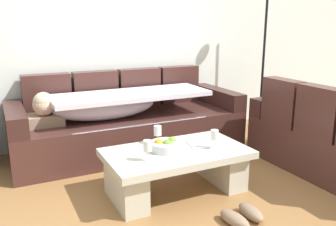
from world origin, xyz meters
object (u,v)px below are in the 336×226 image
at_px(wine_glass_near_left, 147,147).
at_px(open_magazine, 205,144).
at_px(wine_glass_near_right, 214,136).
at_px(pair_of_shoes, 243,216).
at_px(wine_glass_far_back, 158,131).
at_px(floor_lamp, 263,47).
at_px(coffee_table, 176,166).
at_px(couch_along_wall, 125,123).
at_px(fruit_bowl, 166,145).

height_order(wine_glass_near_left, open_magazine, wine_glass_near_left).
bearing_deg(wine_glass_near_right, pair_of_shoes, -98.96).
xyz_separation_m(wine_glass_far_back, floor_lamp, (1.98, 0.99, 0.62)).
height_order(coffee_table, wine_glass_near_left, wine_glass_near_left).
bearing_deg(couch_along_wall, floor_lamp, 1.06).
bearing_deg(fruit_bowl, coffee_table, -27.97).
height_order(wine_glass_near_right, pair_of_shoes, wine_glass_near_right).
relative_size(wine_glass_far_back, floor_lamp, 0.09).
bearing_deg(wine_glass_near_right, couch_along_wall, 105.22).
height_order(wine_glass_near_left, wine_glass_near_right, same).
distance_m(open_magazine, floor_lamp, 2.14).
distance_m(coffee_table, floor_lamp, 2.42).
bearing_deg(floor_lamp, couch_along_wall, -178.94).
bearing_deg(couch_along_wall, open_magazine, -73.76).
height_order(fruit_bowl, wine_glass_near_right, wine_glass_near_right).
height_order(couch_along_wall, pair_of_shoes, couch_along_wall).
relative_size(fruit_bowl, floor_lamp, 0.14).
xyz_separation_m(couch_along_wall, open_magazine, (0.34, -1.15, 0.06)).
distance_m(coffee_table, wine_glass_near_right, 0.41).
relative_size(couch_along_wall, wine_glass_near_right, 15.27).
xyz_separation_m(wine_glass_near_left, pair_of_shoes, (0.53, -0.53, -0.45)).
distance_m(fruit_bowl, wine_glass_far_back, 0.19).
bearing_deg(pair_of_shoes, open_magazine, 83.81).
relative_size(wine_glass_near_right, wine_glass_far_back, 1.00).
xyz_separation_m(wine_glass_near_left, open_magazine, (0.60, 0.13, -0.11)).
relative_size(couch_along_wall, wine_glass_near_left, 15.27).
bearing_deg(floor_lamp, wine_glass_near_right, -140.64).
relative_size(floor_lamp, pair_of_shoes, 6.10).
relative_size(wine_glass_far_back, pair_of_shoes, 0.52).
height_order(couch_along_wall, wine_glass_near_right, couch_along_wall).
bearing_deg(fruit_bowl, wine_glass_near_left, -146.79).
bearing_deg(couch_along_wall, wine_glass_near_right, -74.78).
distance_m(wine_glass_near_left, pair_of_shoes, 0.87).
height_order(couch_along_wall, wine_glass_near_left, couch_along_wall).
relative_size(coffee_table, wine_glass_far_back, 7.23).
relative_size(coffee_table, fruit_bowl, 4.29).
bearing_deg(wine_glass_near_left, couch_along_wall, 78.26).
height_order(couch_along_wall, floor_lamp, floor_lamp).
relative_size(coffee_table, wine_glass_near_left, 7.23).
relative_size(open_magazine, pair_of_shoes, 0.88).
bearing_deg(open_magazine, pair_of_shoes, -82.71).
distance_m(fruit_bowl, wine_glass_near_right, 0.42).
distance_m(coffee_table, wine_glass_near_left, 0.42).
bearing_deg(pair_of_shoes, couch_along_wall, 98.32).
bearing_deg(floor_lamp, wine_glass_near_left, -149.28).
xyz_separation_m(coffee_table, wine_glass_far_back, (-0.08, 0.21, 0.26)).
distance_m(open_magazine, pair_of_shoes, 0.74).
bearing_deg(open_magazine, coffee_table, -163.41).
bearing_deg(couch_along_wall, wine_glass_far_back, -91.90).
height_order(open_magazine, floor_lamp, floor_lamp).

